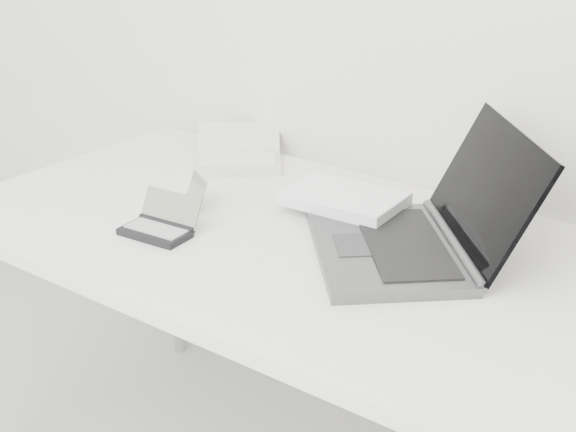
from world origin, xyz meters
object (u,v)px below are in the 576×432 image
Objects in this scene: netbook_open_white at (238,156)px; desk at (311,260)px; laptop_large at (396,223)px; palmtop_charcoal at (160,226)px.

desk is at bearing -71.83° from netbook_open_white.
netbook_open_white is at bearing -149.85° from laptop_large.
laptop_large reaches higher than netbook_open_white.
desk is 0.32m from palmtop_charcoal.
laptop_large is 0.60m from netbook_open_white.
palmtop_charcoal reaches higher than desk.
palmtop_charcoal is (-0.42, -0.26, -0.03)m from laptop_large.
netbook_open_white is at bearing 105.04° from palmtop_charcoal.
netbook_open_white is 2.35× the size of palmtop_charcoal.
palmtop_charcoal is (-0.27, -0.16, 0.06)m from desk.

